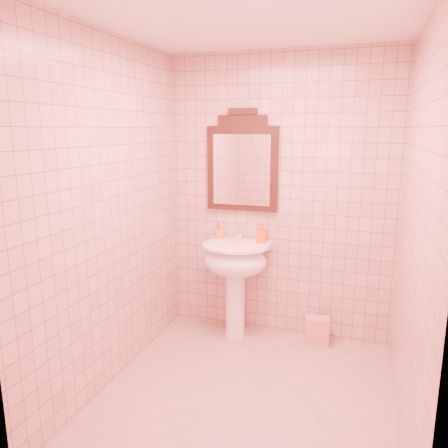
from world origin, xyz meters
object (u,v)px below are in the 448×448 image
(soap_dispenser, at_px, (262,233))
(towel, at_px, (317,331))
(pedestal_sink, at_px, (235,267))
(mirror, at_px, (242,164))
(toothbrush_cup, at_px, (219,234))

(soap_dispenser, distance_m, towel, 0.98)
(pedestal_sink, relative_size, mirror, 0.97)
(pedestal_sink, height_order, mirror, mirror)
(mirror, bearing_deg, soap_dispenser, -15.42)
(pedestal_sink, height_order, soap_dispenser, soap_dispenser)
(soap_dispenser, bearing_deg, toothbrush_cup, 175.07)
(pedestal_sink, xyz_separation_m, soap_dispenser, (0.20, 0.15, 0.29))
(soap_dispenser, bearing_deg, pedestal_sink, -146.06)
(pedestal_sink, bearing_deg, mirror, 90.00)
(pedestal_sink, bearing_deg, soap_dispenser, 36.35)
(soap_dispenser, xyz_separation_m, towel, (0.53, -0.07, -0.83))
(mirror, xyz_separation_m, toothbrush_cup, (-0.20, -0.04, -0.64))
(pedestal_sink, relative_size, towel, 3.49)
(soap_dispenser, relative_size, towel, 0.73)
(mirror, relative_size, soap_dispenser, 4.94)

